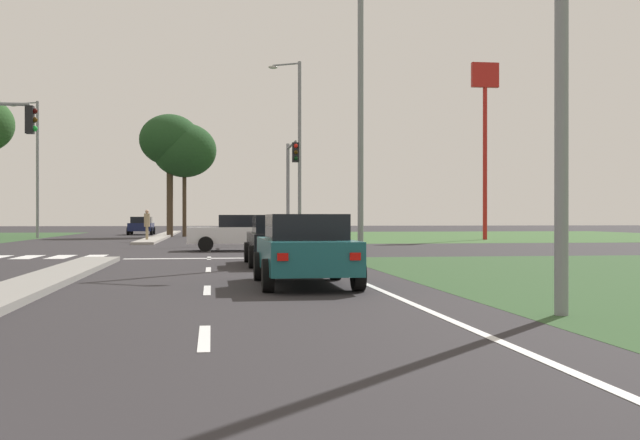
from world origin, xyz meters
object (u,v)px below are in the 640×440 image
street_lamp_fourth (35,162)px  fastfood_pole_sign (485,110)px  car_teal_third (305,249)px  treeline_fourth (170,141)px  street_lamp_third (297,143)px  car_white_fourth (239,232)px  car_navy_second (141,225)px  car_black_near (280,240)px  street_lamp_second (365,87)px  pedestrian_at_median (147,221)px  treeline_fifth (184,151)px  traffic_signal_far_right (291,174)px

street_lamp_fourth → fastfood_pole_sign: bearing=-16.7°
car_teal_third → treeline_fourth: 43.21m
street_lamp_third → fastfood_pole_sign: (12.62, 3.68, 2.63)m
fastfood_pole_sign → treeline_fourth: 23.21m
car_white_fourth → street_lamp_fourth: bearing=30.0°
car_navy_second → car_teal_third: bearing=98.8°
car_navy_second → car_white_fourth: car_white_fourth is taller
car_black_near → fastfood_pole_sign: (15.48, 24.75, 7.60)m
car_white_fourth → fastfood_pole_sign: bearing=-48.3°
car_navy_second → street_lamp_second: (10.97, -40.14, 5.08)m
car_navy_second → pedestrian_at_median: 19.87m
treeline_fifth → pedestrian_at_median: bearing=-97.9°
car_black_near → fastfood_pole_sign: fastfood_pole_sign is taller
car_white_fourth → pedestrian_at_median: size_ratio=2.52×
car_teal_third → street_lamp_fourth: 43.50m
traffic_signal_far_right → street_lamp_fourth: street_lamp_fourth is taller
street_lamp_third → treeline_fourth: size_ratio=1.14×
car_black_near → traffic_signal_far_right: (1.97, 16.06, 2.90)m
car_black_near → fastfood_pole_sign: size_ratio=0.40×
treeline_fourth → car_teal_third: bearing=-83.3°
pedestrian_at_median → car_navy_second: bearing=54.5°
fastfood_pole_sign → treeline_fourth: fastfood_pole_sign is taller
street_lamp_second → treeline_fifth: size_ratio=1.25×
street_lamp_third → pedestrian_at_median: (-8.65, 1.93, -4.54)m
treeline_fourth → pedestrian_at_median: bearing=-93.1°
car_black_near → street_lamp_second: bearing=40.1°
car_navy_second → car_white_fourth: (7.01, -32.54, 0.02)m
car_black_near → car_teal_third: size_ratio=1.05×
car_black_near → car_teal_third: bearing=-90.9°
car_black_near → street_lamp_fourth: street_lamp_fourth is taller
treeline_fifth → car_white_fourth: bearing=-82.8°
car_black_near → traffic_signal_far_right: size_ratio=0.86×
pedestrian_at_median → fastfood_pole_sign: bearing=-36.8°
car_navy_second → treeline_fourth: (2.74, -7.40, 6.39)m
car_black_near → car_white_fourth: (-0.85, 10.22, 0.02)m
car_teal_third → street_lamp_second: (3.22, 9.69, 5.09)m
car_white_fourth → treeline_fifth: (-3.20, 25.27, 5.67)m
car_navy_second → treeline_fourth: size_ratio=0.47×
car_navy_second → traffic_signal_far_right: bearing=110.2°
car_black_near → treeline_fourth: (-5.12, 35.36, 6.39)m
car_teal_third → fastfood_pole_sign: size_ratio=0.38×
car_teal_third → treeline_fifth: treeline_fifth is taller
car_navy_second → street_lamp_fourth: size_ratio=0.44×
street_lamp_second → street_lamp_third: (-0.25, 18.46, -0.12)m
street_lamp_third → pedestrian_at_median: street_lamp_third is taller
car_black_near → car_white_fourth: 10.25m
car_black_near → pedestrian_at_median: bearing=104.1°
traffic_signal_far_right → street_lamp_second: 13.67m
traffic_signal_far_right → pedestrian_at_median: bearing=138.2°
street_lamp_third → treeline_fifth: size_ratio=1.22×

